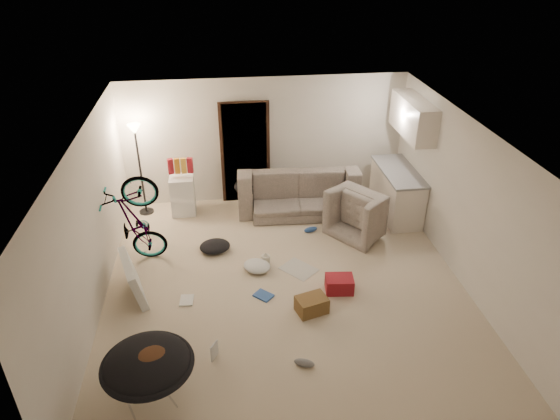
{
  "coord_description": "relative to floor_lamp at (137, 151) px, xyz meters",
  "views": [
    {
      "loc": [
        -0.88,
        -6.16,
        4.87
      ],
      "look_at": [
        -0.01,
        0.6,
        1.02
      ],
      "focal_mm": 32.0,
      "sensor_mm": 36.0,
      "label": 1
    }
  ],
  "objects": [
    {
      "name": "snack_box_3",
      "position": [
        0.94,
        -0.1,
        -0.31
      ],
      "size": [
        0.11,
        0.09,
        0.3
      ],
      "primitive_type": "cube",
      "rotation": [
        0.0,
        0.0,
        -0.23
      ],
      "color": "maroon",
      "rests_on": "mini_fridge"
    },
    {
      "name": "wall_back",
      "position": [
        2.4,
        0.36,
        -0.06
      ],
      "size": [
        5.5,
        0.02,
        2.5
      ],
      "primitive_type": "cube",
      "color": "silver",
      "rests_on": "floor"
    },
    {
      "name": "saucer_chair",
      "position": [
        0.54,
        -4.58,
        -0.86
      ],
      "size": [
        1.07,
        1.07,
        0.76
      ],
      "color": "silver",
      "rests_on": "floor"
    },
    {
      "name": "book_asset",
      "position": [
        1.23,
        -4.11,
        -1.3
      ],
      "size": [
        0.3,
        0.28,
        0.02
      ],
      "primitive_type": "imported",
      "rotation": [
        0.0,
        0.0,
        1.01
      ],
      "color": "maroon",
      "rests_on": "floor"
    },
    {
      "name": "newspaper",
      "position": [
        2.67,
        -2.26,
        -1.3
      ],
      "size": [
        0.67,
        0.69,
        0.01
      ],
      "primitive_type": "cube",
      "rotation": [
        0.0,
        0.0,
        0.72
      ],
      "color": "#BAB5AC",
      "rests_on": "floor"
    },
    {
      "name": "snack_box_1",
      "position": [
        0.7,
        -0.1,
        -0.31
      ],
      "size": [
        0.1,
        0.08,
        0.3
      ],
      "primitive_type": "cube",
      "rotation": [
        0.0,
        0.0,
        0.07
      ],
      "color": "orange",
      "rests_on": "mini_fridge"
    },
    {
      "name": "counter_top",
      "position": [
        4.83,
        -0.65,
        -0.41
      ],
      "size": [
        0.64,
        1.54,
        0.04
      ],
      "primitive_type": "cube",
      "color": "gray",
      "rests_on": "kitchen_counter"
    },
    {
      "name": "kitchen_counter",
      "position": [
        4.83,
        -0.65,
        -0.87
      ],
      "size": [
        0.6,
        1.5,
        0.88
      ],
      "primitive_type": "cube",
      "color": "#F0E2D1",
      "rests_on": "floor"
    },
    {
      "name": "bicycle",
      "position": [
        0.1,
        -1.71,
        -0.87
      ],
      "size": [
        1.67,
        0.73,
        0.97
      ],
      "primitive_type": "imported",
      "rotation": [
        0.0,
        -0.17,
        1.57
      ],
      "color": "black",
      "rests_on": "floor"
    },
    {
      "name": "kitchen_uppers",
      "position": [
        4.96,
        -0.65,
        0.64
      ],
      "size": [
        0.38,
        1.4,
        0.65
      ],
      "primitive_type": "cube",
      "color": "#F0E2D1",
      "rests_on": "wall_right"
    },
    {
      "name": "shoe_2",
      "position": [
        0.63,
        -4.14,
        -1.26
      ],
      "size": [
        0.25,
        0.27,
        0.1
      ],
      "primitive_type": "ellipsoid",
      "rotation": [
        0.0,
        0.0,
        0.87
      ],
      "color": "#2A509B",
      "rests_on": "floor"
    },
    {
      "name": "wall_left",
      "position": [
        -0.36,
        -2.65,
        -0.06
      ],
      "size": [
        0.02,
        6.0,
        2.5
      ],
      "primitive_type": "cube",
      "color": "silver",
      "rests_on": "floor"
    },
    {
      "name": "wall_right",
      "position": [
        5.16,
        -2.65,
        -0.06
      ],
      "size": [
        0.02,
        6.0,
        2.5
      ],
      "primitive_type": "cube",
      "color": "silver",
      "rests_on": "floor"
    },
    {
      "name": "clothes_lump_c",
      "position": [
        1.99,
        -2.18,
        -1.24
      ],
      "size": [
        0.6,
        0.59,
        0.14
      ],
      "primitive_type": "ellipsoid",
      "rotation": [
        0.0,
        0.0,
        -0.66
      ],
      "color": "silver",
      "rests_on": "floor"
    },
    {
      "name": "clothes_lump_a",
      "position": [
        1.32,
        -1.53,
        -1.22
      ],
      "size": [
        0.59,
        0.53,
        0.17
      ],
      "primitive_type": "ellipsoid",
      "rotation": [
        0.0,
        0.0,
        0.15
      ],
      "color": "black",
      "rests_on": "floor"
    },
    {
      "name": "shoe_0",
      "position": [
        3.08,
        -1.14,
        -1.26
      ],
      "size": [
        0.28,
        0.17,
        0.1
      ],
      "primitive_type": "ellipsoid",
      "rotation": [
        0.0,
        0.0,
        0.27
      ],
      "color": "#2A509B",
      "rests_on": "floor"
    },
    {
      "name": "mini_fridge",
      "position": [
        0.75,
        -0.1,
        -0.92
      ],
      "size": [
        0.45,
        0.45,
        0.77
      ],
      "primitive_type": "cube",
      "rotation": [
        0.0,
        0.0,
        -0.0
      ],
      "color": "white",
      "rests_on": "floor"
    },
    {
      "name": "hoodie",
      "position": [
        0.59,
        -4.61,
        -0.65
      ],
      "size": [
        0.6,
        0.56,
        0.22
      ],
      "primitive_type": "ellipsoid",
      "rotation": [
        0.0,
        0.0,
        0.41
      ],
      "color": "#492A19",
      "rests_on": "saucer_chair"
    },
    {
      "name": "sofa",
      "position": [
        2.97,
        -0.2,
        -0.97
      ],
      "size": [
        2.36,
        1.02,
        0.68
      ],
      "primitive_type": "imported",
      "rotation": [
        0.0,
        0.0,
        3.09
      ],
      "color": "#384039",
      "rests_on": "floor"
    },
    {
      "name": "wall_front",
      "position": [
        2.4,
        -5.66,
        -0.06
      ],
      "size": [
        5.5,
        0.02,
        2.5
      ],
      "primitive_type": "cube",
      "color": "silver",
      "rests_on": "floor"
    },
    {
      "name": "book_blue",
      "position": [
        2.03,
        -2.87,
        -1.29
      ],
      "size": [
        0.34,
        0.34,
        0.03
      ],
      "primitive_type": "cube",
      "rotation": [
        0.0,
        0.0,
        0.82
      ],
      "color": "#2A509B",
      "rests_on": "floor"
    },
    {
      "name": "tv_box",
      "position": [
        0.1,
        -2.57,
        -1.0
      ],
      "size": [
        0.5,
        0.96,
        0.62
      ],
      "primitive_type": "cube",
      "rotation": [
        0.0,
        -0.21,
        0.3
      ],
      "color": "silver",
      "rests_on": "floor"
    },
    {
      "name": "floor",
      "position": [
        2.4,
        -2.65,
        -1.32
      ],
      "size": [
        5.5,
        6.0,
        0.02
      ],
      "primitive_type": "cube",
      "color": "beige",
      "rests_on": "ground"
    },
    {
      "name": "ceiling",
      "position": [
        2.4,
        -2.65,
        1.2
      ],
      "size": [
        5.5,
        6.0,
        0.02
      ],
      "primitive_type": "cube",
      "color": "white",
      "rests_on": "wall_back"
    },
    {
      "name": "drink_case_a",
      "position": [
        2.69,
        -3.3,
        -1.18
      ],
      "size": [
        0.5,
        0.42,
        0.25
      ],
      "primitive_type": "cube",
      "rotation": [
        0.0,
        0.0,
        0.28
      ],
      "color": "brown",
      "rests_on": "floor"
    },
    {
      "name": "snack_box_2",
      "position": [
        0.82,
        -0.1,
        -0.31
      ],
      "size": [
        0.11,
        0.08,
        0.3
      ],
      "primitive_type": "cube",
      "rotation": [
        0.0,
        0.0,
        0.08
      ],
      "color": "gold",
      "rests_on": "mini_fridge"
    },
    {
      "name": "shoe_1",
      "position": [
        2.88,
        -0.13,
        -1.26
      ],
      "size": [
        0.29,
        0.23,
        0.1
      ],
      "primitive_type": "ellipsoid",
      "rotation": [
        0.0,
        0.0,
        -0.5
      ],
      "color": "slate",
      "rests_on": "floor"
    },
    {
      "name": "shoe_3",
      "position": [
        2.41,
        -4.32,
        -1.26
      ],
      "size": [
        0.29,
        0.2,
        0.1
      ],
      "primitive_type": "ellipsoid",
      "rotation": [
        0.0,
        0.0,
        -0.39
      ],
      "color": "slate",
      "rests_on": "floor"
    },
    {
      "name": "sofa_drape",
      "position": [
        2.02,
        -0.2,
        -0.77
      ],
      "size": [
        0.62,
        0.53,
        0.28
      ],
      "primitive_type": "ellipsoid",
      "rotation": [
        0.0,
        0.0,
        -0.14
      ],
      "color": "black",
      "rests_on": "sofa"
    },
    {
      "name": "door_trim",
      "position": [
        2.0,
        0.29,
        -0.29
      ],
      "size": [
        0.97,
        0.04,
        2.1
      ],
      "primitive_type": "cube",
      "color": "#321C11",
      "rests_on": "floor"
    },
    {
      "name": "armchair",
      "position": [
        4.08,
        -1.2,
        -0.98
      ],
      "size": [
        1.29,
        1.32,
        0.65
      ],
      "primitive_type": "imported",
      "rotation": [
        0.0,
        0.0,
        2.22
      ],
      "color": "#384039",
      "rests_on": "floor"
    },
    {
      "name": "drink_case_b",
      "position": [
        3.2,
        -2.88,
        -1.19
      ],
      "size": [
        0.45,
        0.35,
        0.24
      ],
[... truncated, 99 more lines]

